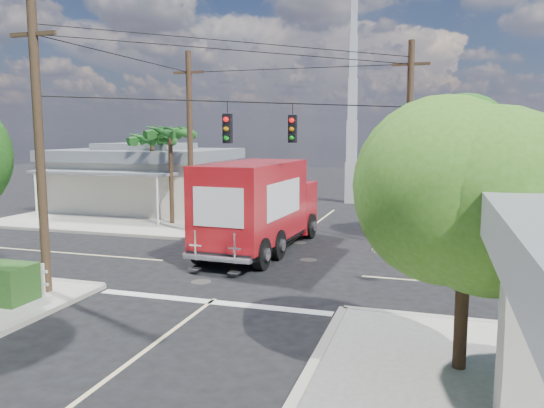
% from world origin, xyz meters
% --- Properties ---
extents(ground, '(120.00, 120.00, 0.00)m').
position_xyz_m(ground, '(0.00, 0.00, 0.00)').
color(ground, black).
rests_on(ground, ground).
extents(sidewalk_ne, '(14.12, 14.12, 0.14)m').
position_xyz_m(sidewalk_ne, '(10.88, 10.88, 0.07)').
color(sidewalk_ne, gray).
rests_on(sidewalk_ne, ground).
extents(sidewalk_nw, '(14.12, 14.12, 0.14)m').
position_xyz_m(sidewalk_nw, '(-10.88, 10.88, 0.07)').
color(sidewalk_nw, gray).
rests_on(sidewalk_nw, ground).
extents(road_markings, '(32.00, 32.00, 0.01)m').
position_xyz_m(road_markings, '(0.00, -1.47, 0.01)').
color(road_markings, beige).
rests_on(road_markings, ground).
extents(building_nw, '(10.80, 10.20, 4.30)m').
position_xyz_m(building_nw, '(-12.00, 12.46, 2.22)').
color(building_nw, beige).
rests_on(building_nw, sidewalk_nw).
extents(radio_tower, '(0.80, 0.80, 17.00)m').
position_xyz_m(radio_tower, '(0.50, 20.00, 5.64)').
color(radio_tower, silver).
rests_on(radio_tower, ground).
extents(tree_ne_front, '(4.21, 4.14, 6.66)m').
position_xyz_m(tree_ne_front, '(7.21, 6.76, 4.77)').
color(tree_ne_front, '#422D1C').
rests_on(tree_ne_front, sidewalk_ne).
extents(tree_ne_back, '(3.77, 3.66, 5.82)m').
position_xyz_m(tree_ne_back, '(9.81, 8.96, 4.19)').
color(tree_ne_back, '#422D1C').
rests_on(tree_ne_back, sidewalk_ne).
extents(tree_se, '(3.67, 3.54, 5.62)m').
position_xyz_m(tree_se, '(7.01, -7.24, 4.04)').
color(tree_se, '#422D1C').
rests_on(tree_se, sidewalk_se).
extents(palm_nw_front, '(3.01, 3.08, 5.59)m').
position_xyz_m(palm_nw_front, '(-7.50, 7.50, 5.04)').
color(palm_nw_front, '#422D1C').
rests_on(palm_nw_front, sidewalk_nw).
extents(palm_nw_back, '(3.01, 3.08, 5.19)m').
position_xyz_m(palm_nw_back, '(-9.50, 9.00, 4.67)').
color(palm_nw_back, '#422D1C').
rests_on(palm_nw_back, sidewalk_nw).
extents(utility_poles, '(12.00, 10.68, 9.00)m').
position_xyz_m(utility_poles, '(-1.58, 1.60, 4.67)').
color(utility_poles, '#473321').
rests_on(utility_poles, ground).
extents(vending_boxes, '(1.90, 0.50, 1.10)m').
position_xyz_m(vending_boxes, '(6.50, 6.20, 0.69)').
color(vending_boxes, red).
rests_on(vending_boxes, sidewalk_ne).
extents(delivery_truck, '(3.32, 9.13, 3.89)m').
position_xyz_m(delivery_truck, '(-0.83, 2.88, 1.97)').
color(delivery_truck, black).
rests_on(delivery_truck, ground).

